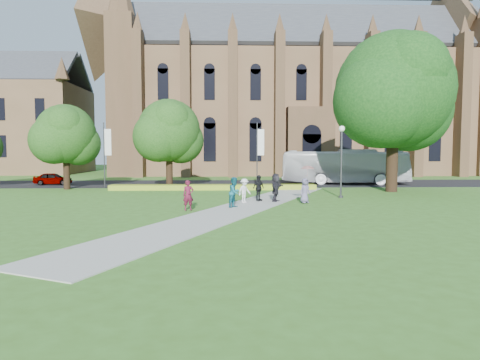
{
  "coord_description": "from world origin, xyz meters",
  "views": [
    {
      "loc": [
        -0.87,
        -24.27,
        3.47
      ],
      "look_at": [
        0.01,
        2.51,
        1.6
      ],
      "focal_mm": 32.0,
      "sensor_mm": 36.0,
      "label": 1
    }
  ],
  "objects_px": {
    "streetlamp": "(341,153)",
    "tour_coach": "(344,167)",
    "pedestrian_0": "(188,195)",
    "car_0": "(53,179)",
    "large_tree": "(394,91)"
  },
  "relations": [
    {
      "from": "streetlamp",
      "to": "car_0",
      "type": "bearing_deg",
      "value": 154.27
    },
    {
      "from": "car_0",
      "to": "pedestrian_0",
      "type": "bearing_deg",
      "value": -143.89
    },
    {
      "from": "tour_coach",
      "to": "car_0",
      "type": "distance_m",
      "value": 29.39
    },
    {
      "from": "car_0",
      "to": "pedestrian_0",
      "type": "relative_size",
      "value": 2.09
    },
    {
      "from": "large_tree",
      "to": "tour_coach",
      "type": "distance_m",
      "value": 10.53
    },
    {
      "from": "streetlamp",
      "to": "pedestrian_0",
      "type": "distance_m",
      "value": 12.55
    },
    {
      "from": "large_tree",
      "to": "pedestrian_0",
      "type": "distance_m",
      "value": 20.77
    },
    {
      "from": "tour_coach",
      "to": "large_tree",
      "type": "bearing_deg",
      "value": -160.8
    },
    {
      "from": "streetlamp",
      "to": "tour_coach",
      "type": "xyz_separation_m",
      "value": [
        3.7,
        12.53,
        -1.5
      ]
    },
    {
      "from": "streetlamp",
      "to": "large_tree",
      "type": "bearing_deg",
      "value": 39.29
    },
    {
      "from": "large_tree",
      "to": "tour_coach",
      "type": "bearing_deg",
      "value": 102.61
    },
    {
      "from": "large_tree",
      "to": "pedestrian_0",
      "type": "relative_size",
      "value": 7.67
    },
    {
      "from": "streetlamp",
      "to": "large_tree",
      "type": "height_order",
      "value": "large_tree"
    },
    {
      "from": "large_tree",
      "to": "car_0",
      "type": "relative_size",
      "value": 3.67
    },
    {
      "from": "streetlamp",
      "to": "large_tree",
      "type": "xyz_separation_m",
      "value": [
        5.5,
        4.5,
        5.07
      ]
    }
  ]
}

